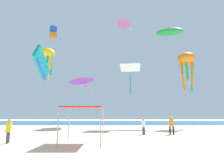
{
  "coord_description": "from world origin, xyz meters",
  "views": [
    {
      "loc": [
        -1.0,
        -14.65,
        2.06
      ],
      "look_at": [
        -0.86,
        14.44,
        6.67
      ],
      "focal_mm": 30.07,
      "sensor_mm": 36.0,
      "label": 1
    }
  ],
  "objects_px": {
    "person_leftmost": "(170,124)",
    "kite_inflatable_green": "(169,32)",
    "kite_box_blue": "(52,32)",
    "kite_diamond_white": "(129,69)",
    "kite_octopus_orange": "(185,61)",
    "person_near_tent": "(143,125)",
    "canopy_tent": "(82,109)",
    "kite_parafoil_teal": "(41,64)",
    "kite_delta_purple": "(81,79)",
    "kite_octopus_yellow": "(47,54)",
    "person_central": "(8,129)",
    "kite_delta_pink": "(123,23)"
  },
  "relations": [
    {
      "from": "person_leftmost",
      "to": "kite_inflatable_green",
      "type": "relative_size",
      "value": 0.35
    },
    {
      "from": "person_leftmost",
      "to": "kite_box_blue",
      "type": "bearing_deg",
      "value": -22.47
    },
    {
      "from": "kite_diamond_white",
      "to": "kite_octopus_orange",
      "type": "bearing_deg",
      "value": -164.11
    },
    {
      "from": "kite_inflatable_green",
      "to": "person_near_tent",
      "type": "bearing_deg",
      "value": -105.52
    },
    {
      "from": "kite_box_blue",
      "to": "canopy_tent",
      "type": "bearing_deg",
      "value": -13.06
    },
    {
      "from": "canopy_tent",
      "to": "person_leftmost",
      "type": "bearing_deg",
      "value": 35.89
    },
    {
      "from": "person_near_tent",
      "to": "kite_parafoil_teal",
      "type": "xyz_separation_m",
      "value": [
        -13.05,
        6.88,
        7.98
      ]
    },
    {
      "from": "kite_delta_purple",
      "to": "kite_diamond_white",
      "type": "bearing_deg",
      "value": 105.3
    },
    {
      "from": "kite_octopus_orange",
      "to": "kite_parafoil_teal",
      "type": "distance_m",
      "value": 21.94
    },
    {
      "from": "kite_delta_purple",
      "to": "kite_octopus_yellow",
      "type": "bearing_deg",
      "value": -86.18
    },
    {
      "from": "person_near_tent",
      "to": "kite_delta_purple",
      "type": "height_order",
      "value": "kite_delta_purple"
    },
    {
      "from": "person_leftmost",
      "to": "person_central",
      "type": "relative_size",
      "value": 1.09
    },
    {
      "from": "person_central",
      "to": "kite_diamond_white",
      "type": "bearing_deg",
      "value": 130.85
    },
    {
      "from": "kite_delta_pink",
      "to": "canopy_tent",
      "type": "bearing_deg",
      "value": 71.13
    },
    {
      "from": "kite_octopus_yellow",
      "to": "kite_delta_pink",
      "type": "height_order",
      "value": "kite_delta_pink"
    },
    {
      "from": "kite_box_blue",
      "to": "kite_inflatable_green",
      "type": "relative_size",
      "value": 0.46
    },
    {
      "from": "kite_box_blue",
      "to": "kite_delta_purple",
      "type": "bearing_deg",
      "value": 8.5
    },
    {
      "from": "person_near_tent",
      "to": "kite_octopus_orange",
      "type": "xyz_separation_m",
      "value": [
        8.65,
        9.8,
        9.4
      ]
    },
    {
      "from": "canopy_tent",
      "to": "person_leftmost",
      "type": "relative_size",
      "value": 1.68
    },
    {
      "from": "kite_delta_pink",
      "to": "kite_diamond_white",
      "type": "bearing_deg",
      "value": 81.62
    },
    {
      "from": "kite_octopus_yellow",
      "to": "canopy_tent",
      "type": "bearing_deg",
      "value": -41.83
    },
    {
      "from": "kite_delta_purple",
      "to": "kite_inflatable_green",
      "type": "bearing_deg",
      "value": 131.69
    },
    {
      "from": "kite_octopus_orange",
      "to": "person_near_tent",
      "type": "bearing_deg",
      "value": 162.21
    },
    {
      "from": "kite_delta_purple",
      "to": "kite_box_blue",
      "type": "distance_m",
      "value": 14.71
    },
    {
      "from": "person_leftmost",
      "to": "kite_box_blue",
      "type": "height_order",
      "value": "kite_box_blue"
    },
    {
      "from": "person_central",
      "to": "kite_box_blue",
      "type": "height_order",
      "value": "kite_box_blue"
    },
    {
      "from": "person_near_tent",
      "to": "kite_delta_purple",
      "type": "bearing_deg",
      "value": 71.97
    },
    {
      "from": "canopy_tent",
      "to": "person_central",
      "type": "distance_m",
      "value": 5.5
    },
    {
      "from": "kite_parafoil_teal",
      "to": "kite_diamond_white",
      "type": "distance_m",
      "value": 12.78
    },
    {
      "from": "person_central",
      "to": "kite_octopus_orange",
      "type": "bearing_deg",
      "value": 115.36
    },
    {
      "from": "canopy_tent",
      "to": "kite_box_blue",
      "type": "relative_size",
      "value": 1.26
    },
    {
      "from": "kite_octopus_orange",
      "to": "kite_delta_purple",
      "type": "height_order",
      "value": "kite_octopus_orange"
    },
    {
      "from": "person_near_tent",
      "to": "kite_delta_pink",
      "type": "bearing_deg",
      "value": 34.12
    },
    {
      "from": "kite_inflatable_green",
      "to": "kite_octopus_yellow",
      "type": "height_order",
      "value": "kite_inflatable_green"
    },
    {
      "from": "kite_octopus_orange",
      "to": "kite_octopus_yellow",
      "type": "height_order",
      "value": "kite_octopus_yellow"
    },
    {
      "from": "person_leftmost",
      "to": "kite_delta_purple",
      "type": "height_order",
      "value": "kite_delta_purple"
    },
    {
      "from": "kite_parafoil_teal",
      "to": "kite_octopus_orange",
      "type": "bearing_deg",
      "value": -88.47
    },
    {
      "from": "canopy_tent",
      "to": "kite_octopus_orange",
      "type": "distance_m",
      "value": 22.07
    },
    {
      "from": "canopy_tent",
      "to": "person_near_tent",
      "type": "bearing_deg",
      "value": 46.88
    },
    {
      "from": "kite_box_blue",
      "to": "kite_diamond_white",
      "type": "distance_m",
      "value": 19.16
    },
    {
      "from": "kite_diamond_white",
      "to": "kite_octopus_yellow",
      "type": "xyz_separation_m",
      "value": [
        -13.62,
        3.39,
        3.35
      ]
    },
    {
      "from": "kite_delta_pink",
      "to": "person_central",
      "type": "bearing_deg",
      "value": 60.21
    },
    {
      "from": "kite_octopus_yellow",
      "to": "kite_delta_purple",
      "type": "bearing_deg",
      "value": 1.02
    },
    {
      "from": "kite_octopus_yellow",
      "to": "kite_delta_pink",
      "type": "bearing_deg",
      "value": 54.41
    },
    {
      "from": "kite_parafoil_teal",
      "to": "kite_diamond_white",
      "type": "height_order",
      "value": "kite_parafoil_teal"
    },
    {
      "from": "kite_diamond_white",
      "to": "kite_octopus_yellow",
      "type": "relative_size",
      "value": 0.8
    },
    {
      "from": "kite_octopus_yellow",
      "to": "kite_delta_pink",
      "type": "xyz_separation_m",
      "value": [
        13.54,
        8.9,
        10.3
      ]
    },
    {
      "from": "person_central",
      "to": "kite_diamond_white",
      "type": "relative_size",
      "value": 0.39
    },
    {
      "from": "person_near_tent",
      "to": "person_leftmost",
      "type": "height_order",
      "value": "person_leftmost"
    },
    {
      "from": "person_near_tent",
      "to": "person_central",
      "type": "relative_size",
      "value": 0.98
    }
  ]
}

